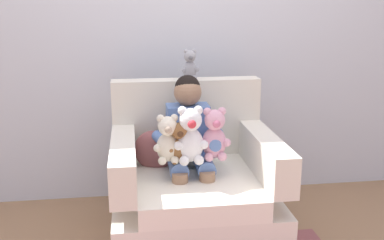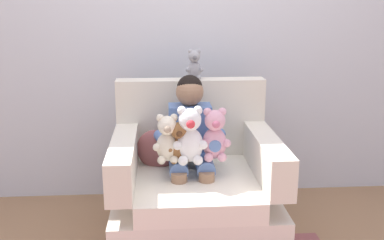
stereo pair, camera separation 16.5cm
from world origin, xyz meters
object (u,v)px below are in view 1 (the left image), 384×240
object	(u,v)px
plush_cream	(168,140)
plush_grey_on_backrest	(190,65)
plush_brown	(180,143)
throw_pillow	(154,150)
plush_pink	(214,135)
plush_white	(190,136)
seated_child	(189,137)
armchair	(193,190)

from	to	relation	value
plush_cream	plush_grey_on_backrest	distance (m)	0.61
plush_brown	throw_pillow	xyz separation A→B (m)	(-0.13, 0.25, -0.12)
plush_cream	plush_pink	world-z (taller)	plush_pink
plush_pink	plush_grey_on_backrest	bearing A→B (deg)	96.78
plush_white	plush_grey_on_backrest	xyz separation A→B (m)	(0.06, 0.47, 0.34)
plush_brown	plush_white	xyz separation A→B (m)	(0.06, -0.01, 0.04)
plush_cream	plush_pink	distance (m)	0.28
seated_child	plush_cream	world-z (taller)	seated_child
plush_pink	plush_white	bearing A→B (deg)	-169.02
armchair	plush_pink	bearing A→B (deg)	-39.56
throw_pillow	plush_grey_on_backrest	bearing A→B (deg)	39.49
seated_child	armchair	bearing A→B (deg)	-47.86
plush_pink	armchair	bearing A→B (deg)	135.89
plush_white	plush_brown	bearing A→B (deg)	-174.50
plush_pink	plush_white	size ratio (longest dim) A/B	0.93
armchair	seated_child	xyz separation A→B (m)	(-0.02, 0.03, 0.34)
plush_cream	plush_pink	size ratio (longest dim) A/B	0.92
plush_white	plush_grey_on_backrest	bearing A→B (deg)	98.95
seated_child	plush_brown	xyz separation A→B (m)	(-0.08, -0.15, 0.01)
armchair	plush_cream	bearing A→B (deg)	-145.66
armchair	plush_white	distance (m)	0.41
plush_pink	plush_grey_on_backrest	world-z (taller)	plush_grey_on_backrest
plush_brown	seated_child	bearing A→B (deg)	77.33
plush_grey_on_backrest	plush_white	bearing A→B (deg)	-110.10
seated_child	plush_white	xyz separation A→B (m)	(-0.01, -0.17, 0.05)
seated_child	plush_pink	bearing A→B (deg)	-34.81
plush_grey_on_backrest	plush_brown	bearing A→B (deg)	-117.64
armchair	plush_cream	distance (m)	0.42
seated_child	plush_grey_on_backrest	xyz separation A→B (m)	(0.05, 0.31, 0.39)
plush_pink	plush_white	xyz separation A→B (m)	(-0.15, -0.04, 0.01)
armchair	plush_grey_on_backrest	xyz separation A→B (m)	(0.02, 0.34, 0.73)
seated_child	plush_cream	distance (m)	0.21
plush_cream	throw_pillow	distance (m)	0.29
plush_pink	throw_pillow	bearing A→B (deg)	142.58
plush_brown	throw_pillow	world-z (taller)	plush_brown
seated_child	plush_white	bearing A→B (deg)	-86.89
plush_brown	plush_pink	bearing A→B (deg)	21.83
plush_brown	plush_white	size ratio (longest dim) A/B	0.74
plush_cream	plush_white	size ratio (longest dim) A/B	0.85
plush_cream	throw_pillow	size ratio (longest dim) A/B	1.10
armchair	throw_pillow	bearing A→B (deg)	150.76
seated_child	plush_cream	bearing A→B (deg)	-126.31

